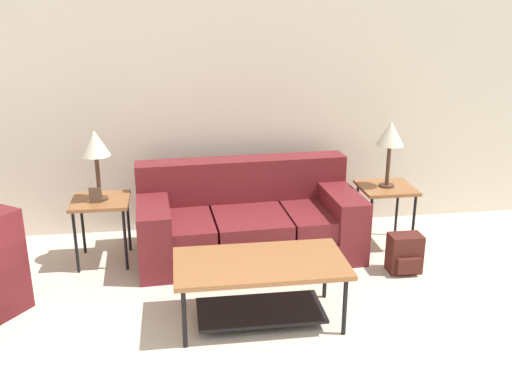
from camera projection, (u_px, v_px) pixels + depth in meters
wall_back at (244, 100)px, 5.58m from camera, size 8.63×0.06×2.60m
couch at (248, 222)px, 5.25m from camera, size 2.03×1.05×0.82m
coffee_table at (260, 277)px, 4.09m from camera, size 1.23×0.65×0.48m
side_table_left at (101, 207)px, 4.98m from camera, size 0.49×0.49×0.59m
side_table_right at (386, 193)px, 5.33m from camera, size 0.49×0.49×0.59m
table_lamp_left at (95, 146)px, 4.81m from camera, size 0.25×0.25×0.61m
table_lamp_right at (390, 136)px, 5.15m from camera, size 0.25×0.25×0.61m
backpack at (405, 254)px, 4.90m from camera, size 0.28×0.26×0.34m
picture_frame at (95, 195)px, 4.87m from camera, size 0.10×0.04×0.13m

